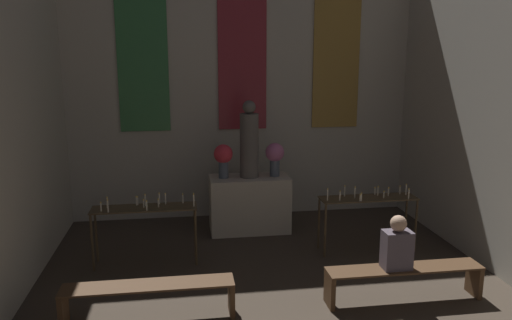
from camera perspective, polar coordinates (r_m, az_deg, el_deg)
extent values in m
cube|color=#B2AD9E|center=(9.63, -1.63, 9.39)|extent=(6.77, 0.12, 5.40)
cube|color=#33723F|center=(9.49, -12.88, 12.32)|extent=(0.91, 0.03, 3.02)
cube|color=maroon|center=(9.54, -1.59, 12.61)|extent=(0.91, 0.03, 3.02)
cube|color=olive|center=(9.93, 9.20, 12.44)|extent=(0.91, 0.03, 3.02)
cube|color=#BCB29E|center=(9.01, -0.76, -5.02)|extent=(1.41, 0.70, 1.00)
cylinder|color=#5B5651|center=(8.76, -0.78, 1.65)|extent=(0.33, 0.33, 1.13)
sphere|color=#5B5651|center=(8.66, -0.79, 6.07)|extent=(0.23, 0.23, 0.23)
cylinder|color=#4C5666|center=(8.79, -3.74, -1.05)|extent=(0.17, 0.17, 0.32)
sphere|color=#DB3342|center=(8.74, -3.76, 0.71)|extent=(0.33, 0.33, 0.33)
cylinder|color=#4C5666|center=(8.91, 2.15, -0.85)|extent=(0.17, 0.17, 0.32)
sphere|color=#C66B9E|center=(8.86, 2.17, 0.88)|extent=(0.33, 0.33, 0.33)
cube|color=#473823|center=(7.69, -12.66, -5.37)|extent=(1.56, 0.42, 0.02)
cylinder|color=#473823|center=(7.76, -18.22, -9.02)|extent=(0.04, 0.04, 0.87)
cylinder|color=#473823|center=(7.64, -6.89, -8.80)|extent=(0.04, 0.04, 0.87)
cylinder|color=#473823|center=(8.10, -17.80, -8.10)|extent=(0.04, 0.04, 0.87)
cylinder|color=#473823|center=(7.98, -6.98, -7.88)|extent=(0.04, 0.04, 0.87)
cylinder|color=silver|center=(7.77, -8.36, -4.44)|extent=(0.02, 0.02, 0.13)
sphere|color=#F9CC4C|center=(7.75, -8.38, -3.89)|extent=(0.02, 0.02, 0.02)
cylinder|color=silver|center=(7.72, -12.55, -4.57)|extent=(0.02, 0.02, 0.17)
sphere|color=#F9CC4C|center=(7.69, -12.58, -3.89)|extent=(0.02, 0.02, 0.02)
cylinder|color=silver|center=(7.80, -13.51, -4.62)|extent=(0.02, 0.02, 0.12)
sphere|color=#F9CC4C|center=(7.78, -13.53, -4.09)|extent=(0.02, 0.02, 0.02)
cylinder|color=silver|center=(7.80, -10.99, -4.38)|extent=(0.02, 0.02, 0.16)
sphere|color=#F9CC4C|center=(7.77, -11.02, -3.75)|extent=(0.02, 0.02, 0.02)
cylinder|color=silver|center=(7.82, -13.38, -4.61)|extent=(0.02, 0.02, 0.11)
sphere|color=#F9CC4C|center=(7.81, -13.40, -4.13)|extent=(0.02, 0.02, 0.02)
cylinder|color=silver|center=(7.65, -17.30, -5.18)|extent=(0.02, 0.02, 0.12)
sphere|color=#F9CC4C|center=(7.63, -17.33, -4.67)|extent=(0.02, 0.02, 0.02)
cylinder|color=silver|center=(7.58, -7.13, -4.63)|extent=(0.02, 0.02, 0.18)
sphere|color=#F9CC4C|center=(7.55, -7.15, -3.89)|extent=(0.02, 0.02, 0.02)
cylinder|color=silver|center=(7.76, -10.31, -4.45)|extent=(0.02, 0.02, 0.15)
sphere|color=#F9CC4C|center=(7.73, -10.33, -3.83)|extent=(0.02, 0.02, 0.02)
cylinder|color=silver|center=(7.50, -12.40, -5.17)|extent=(0.02, 0.02, 0.14)
sphere|color=#F9CC4C|center=(7.48, -12.42, -4.58)|extent=(0.02, 0.02, 0.02)
cylinder|color=silver|center=(7.56, -16.58, -5.11)|extent=(0.02, 0.02, 0.17)
sphere|color=#F9CC4C|center=(7.54, -16.62, -4.39)|extent=(0.02, 0.02, 0.02)
cylinder|color=silver|center=(7.77, -16.64, -4.74)|extent=(0.02, 0.02, 0.15)
sphere|color=#F9CC4C|center=(7.75, -16.68, -4.12)|extent=(0.02, 0.02, 0.02)
cylinder|color=silver|center=(7.67, -12.73, -4.93)|extent=(0.02, 0.02, 0.11)
sphere|color=#F9CC4C|center=(7.65, -12.75, -4.46)|extent=(0.02, 0.02, 0.02)
cylinder|color=silver|center=(7.64, -11.10, -4.91)|extent=(0.02, 0.02, 0.11)
sphere|color=#F9CC4C|center=(7.62, -11.12, -4.43)|extent=(0.02, 0.02, 0.02)
cube|color=#473823|center=(8.21, 12.70, -4.27)|extent=(1.56, 0.42, 0.02)
cylinder|color=#473823|center=(7.94, 7.91, -8.01)|extent=(0.04, 0.04, 0.87)
cylinder|color=#473823|center=(8.48, 17.80, -7.18)|extent=(0.04, 0.04, 0.87)
cylinder|color=#473823|center=(8.27, 7.20, -7.17)|extent=(0.04, 0.04, 0.87)
cylinder|color=#473823|center=(8.79, 16.75, -6.44)|extent=(0.04, 0.04, 0.87)
cylinder|color=silver|center=(8.18, 10.10, -3.56)|extent=(0.02, 0.02, 0.16)
sphere|color=#F9CC4C|center=(8.16, 10.13, -2.93)|extent=(0.02, 0.02, 0.02)
cylinder|color=silver|center=(8.26, 17.05, -3.77)|extent=(0.02, 0.02, 0.16)
sphere|color=#F9CC4C|center=(8.24, 17.09, -3.17)|extent=(0.02, 0.02, 0.02)
cylinder|color=silver|center=(8.22, 14.39, -3.90)|extent=(0.02, 0.02, 0.10)
sphere|color=#F9CC4C|center=(8.21, 14.41, -3.50)|extent=(0.02, 0.02, 0.02)
cylinder|color=silver|center=(8.50, 16.78, -3.30)|extent=(0.02, 0.02, 0.16)
sphere|color=#F9CC4C|center=(8.47, 16.81, -2.70)|extent=(0.02, 0.02, 0.02)
cylinder|color=silver|center=(7.98, 11.95, -4.20)|extent=(0.02, 0.02, 0.11)
sphere|color=#F9CC4C|center=(7.96, 11.97, -3.72)|extent=(0.02, 0.02, 0.02)
cylinder|color=silver|center=(8.10, 11.23, -3.72)|extent=(0.02, 0.02, 0.17)
sphere|color=#F9CC4C|center=(8.08, 11.26, -3.06)|extent=(0.02, 0.02, 0.02)
cylinder|color=silver|center=(8.36, 14.89, -3.58)|extent=(0.02, 0.02, 0.12)
sphere|color=#F9CC4C|center=(8.34, 14.92, -3.09)|extent=(0.02, 0.02, 0.02)
cylinder|color=silver|center=(7.90, 8.18, -4.00)|extent=(0.02, 0.02, 0.17)
sphere|color=#F9CC4C|center=(7.87, 8.20, -3.31)|extent=(0.02, 0.02, 0.02)
cylinder|color=silver|center=(8.38, 13.43, -3.51)|extent=(0.02, 0.02, 0.11)
sphere|color=#F9CC4C|center=(8.36, 13.45, -3.08)|extent=(0.02, 0.02, 0.02)
cylinder|color=silver|center=(8.33, 13.76, -3.51)|extent=(0.02, 0.02, 0.14)
sphere|color=#F9CC4C|center=(8.31, 13.79, -2.98)|extent=(0.02, 0.02, 0.02)
cylinder|color=silver|center=(7.94, 9.57, -4.08)|extent=(0.02, 0.02, 0.14)
sphere|color=#F9CC4C|center=(7.92, 9.59, -3.51)|extent=(0.02, 0.02, 0.02)
cylinder|color=silver|center=(7.97, 11.81, -4.29)|extent=(0.02, 0.02, 0.10)
sphere|color=#F9CC4C|center=(7.95, 11.83, -3.88)|extent=(0.02, 0.02, 0.02)
cylinder|color=silver|center=(8.52, 16.13, -3.36)|extent=(0.02, 0.02, 0.12)
sphere|color=#F9CC4C|center=(8.50, 16.16, -2.89)|extent=(0.02, 0.02, 0.02)
cube|color=#4C331E|center=(6.25, -12.19, -13.82)|extent=(2.04, 0.36, 0.03)
cube|color=#4C331E|center=(6.50, -21.18, -15.59)|extent=(0.06, 0.32, 0.43)
cube|color=#4C331E|center=(6.36, -2.83, -15.37)|extent=(0.06, 0.32, 0.43)
cube|color=#4C331E|center=(6.83, 16.62, -11.77)|extent=(2.04, 0.36, 0.03)
cube|color=#4C331E|center=(6.59, 8.41, -14.48)|extent=(0.06, 0.32, 0.43)
cube|color=#4C331E|center=(7.38, 23.67, -12.41)|extent=(0.06, 0.32, 0.43)
cube|color=#564C56|center=(6.68, 15.80, -9.84)|extent=(0.36, 0.24, 0.50)
sphere|color=tan|center=(6.56, 15.97, -6.98)|extent=(0.21, 0.21, 0.21)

